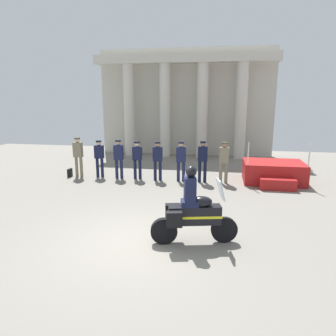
# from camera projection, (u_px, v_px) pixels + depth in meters

# --- Properties ---
(ground_plane) EXTENTS (28.47, 28.47, 0.00)m
(ground_plane) POSITION_uv_depth(u_px,v_px,m) (136.00, 241.00, 7.45)
(ground_plane) COLOR gray
(colonnade_backdrop) EXTENTS (10.44, 1.48, 6.29)m
(colonnade_backdrop) POSITION_uv_depth(u_px,v_px,m) (185.00, 99.00, 18.07)
(colonnade_backdrop) COLOR beige
(colonnade_backdrop) RESTS_ON ground_plane
(reviewing_stand) EXTENTS (2.41, 2.26, 1.75)m
(reviewing_stand) POSITION_uv_depth(u_px,v_px,m) (273.00, 173.00, 12.60)
(reviewing_stand) COLOR #A51919
(reviewing_stand) RESTS_ON ground_plane
(officer_in_row_0) EXTENTS (0.38, 0.24, 1.75)m
(officer_in_row_0) POSITION_uv_depth(u_px,v_px,m) (78.00, 154.00, 13.36)
(officer_in_row_0) COLOR #7A7056
(officer_in_row_0) RESTS_ON ground_plane
(officer_in_row_1) EXTENTS (0.38, 0.24, 1.62)m
(officer_in_row_1) POSITION_uv_depth(u_px,v_px,m) (99.00, 156.00, 13.35)
(officer_in_row_1) COLOR #141938
(officer_in_row_1) RESTS_ON ground_plane
(officer_in_row_2) EXTENTS (0.38, 0.24, 1.68)m
(officer_in_row_2) POSITION_uv_depth(u_px,v_px,m) (119.00, 156.00, 13.11)
(officer_in_row_2) COLOR #191E42
(officer_in_row_2) RESTS_ON ground_plane
(officer_in_row_3) EXTENTS (0.38, 0.24, 1.63)m
(officer_in_row_3) POSITION_uv_depth(u_px,v_px,m) (137.00, 157.00, 13.01)
(officer_in_row_3) COLOR #141938
(officer_in_row_3) RESTS_ON ground_plane
(officer_in_row_4) EXTENTS (0.38, 0.24, 1.65)m
(officer_in_row_4) POSITION_uv_depth(u_px,v_px,m) (158.00, 158.00, 12.79)
(officer_in_row_4) COLOR #141938
(officer_in_row_4) RESTS_ON ground_plane
(officer_in_row_5) EXTENTS (0.38, 0.24, 1.67)m
(officer_in_row_5) POSITION_uv_depth(u_px,v_px,m) (181.00, 158.00, 12.62)
(officer_in_row_5) COLOR #191E42
(officer_in_row_5) RESTS_ON ground_plane
(officer_in_row_6) EXTENTS (0.38, 0.24, 1.72)m
(officer_in_row_6) POSITION_uv_depth(u_px,v_px,m) (203.00, 158.00, 12.46)
(officer_in_row_6) COLOR black
(officer_in_row_6) RESTS_ON ground_plane
(officer_in_row_7) EXTENTS (0.38, 0.24, 1.70)m
(officer_in_row_7) POSITION_uv_depth(u_px,v_px,m) (224.00, 159.00, 12.34)
(officer_in_row_7) COLOR #7A7056
(officer_in_row_7) RESTS_ON ground_plane
(motorcycle_with_rider) EXTENTS (2.07, 0.83, 1.90)m
(motorcycle_with_rider) POSITION_uv_depth(u_px,v_px,m) (192.00, 212.00, 7.19)
(motorcycle_with_rider) COLOR black
(motorcycle_with_rider) RESTS_ON ground_plane
(briefcase_on_ground) EXTENTS (0.10, 0.32, 0.36)m
(briefcase_on_ground) POSITION_uv_depth(u_px,v_px,m) (70.00, 173.00, 13.56)
(briefcase_on_ground) COLOR black
(briefcase_on_ground) RESTS_ON ground_plane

